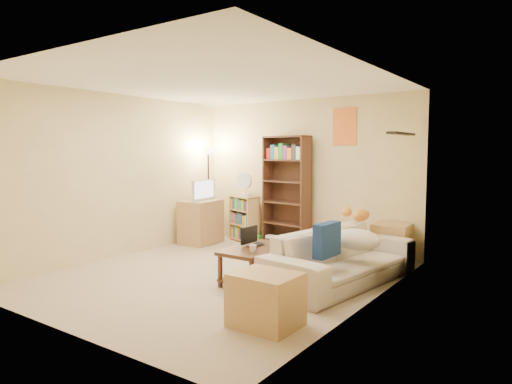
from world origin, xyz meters
TOP-DOWN VIEW (x-y plane):
  - room at (0.00, 0.01)m, footprint 4.50×4.54m
  - sofa at (1.45, 0.61)m, footprint 2.49×1.53m
  - navy_pillow at (1.48, 0.11)m, footprint 0.15×0.44m
  - cream_blanket at (1.62, 0.64)m, footprint 0.60×0.43m
  - tabby_cat at (1.29, 1.50)m, footprint 0.52×0.24m
  - coffee_table at (0.57, 0.03)m, footprint 0.56×0.99m
  - laptop at (0.53, 0.12)m, footprint 0.30×0.20m
  - laptop_screen at (0.39, 0.12)m, footprint 0.02×0.33m
  - mug at (0.67, -0.20)m, footprint 0.17×0.17m
  - tv_remote at (0.68, 0.36)m, footprint 0.10×0.18m
  - tv_stand at (-1.64, 1.46)m, footprint 0.57×0.76m
  - television at (-1.64, 1.46)m, footprint 0.64×0.19m
  - tall_bookshelf at (-0.23, 2.05)m, footprint 0.88×0.40m
  - short_bookshelf at (-1.12, 2.05)m, footprint 0.69×0.47m
  - desk_fan at (-1.08, 2.01)m, footprint 0.29×0.17m
  - floor_lamp at (-1.73, 1.78)m, footprint 0.29×0.29m
  - side_table at (1.61, 1.97)m, footprint 0.54×0.54m
  - end_cabinet at (1.45, -1.09)m, footprint 0.61×0.51m
  - book_stacks at (-0.12, 1.90)m, footprint 1.40×0.18m

SIDE VIEW (x-z plane):
  - book_stacks at x=-0.12m, z-range -0.02..0.22m
  - end_cabinet at x=1.45m, z-range 0.00..0.50m
  - coffee_table at x=0.57m, z-range 0.07..0.50m
  - side_table at x=1.61m, z-range 0.00..0.58m
  - sofa at x=1.45m, z-range 0.00..0.65m
  - tv_stand at x=-1.64m, z-range 0.00..0.77m
  - short_bookshelf at x=-1.12m, z-range 0.00..0.83m
  - tv_remote at x=0.68m, z-range 0.44..0.46m
  - laptop at x=0.53m, z-range 0.44..0.46m
  - mug at x=0.67m, z-range 0.44..0.53m
  - cream_blanket at x=1.62m, z-range 0.43..0.69m
  - laptop_screen at x=0.39m, z-range 0.46..0.68m
  - navy_pillow at x=1.48m, z-range 0.43..0.82m
  - tabby_cat at x=1.29m, z-range 0.65..0.83m
  - television at x=-1.64m, z-range 0.77..1.13m
  - tall_bookshelf at x=-0.23m, z-range 0.05..1.94m
  - desk_fan at x=-1.08m, z-range 0.85..1.27m
  - floor_lamp at x=-1.73m, z-range 0.50..2.21m
  - room at x=0.00m, z-range 0.36..2.88m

